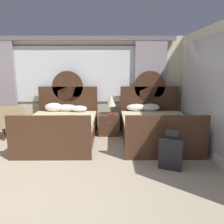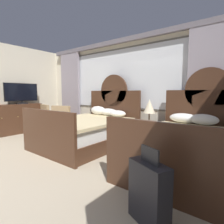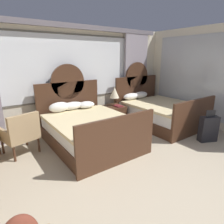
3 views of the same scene
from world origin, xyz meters
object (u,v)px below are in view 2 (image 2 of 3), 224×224
Objects in this scene: bed_near_window at (88,130)px; book_on_nightstand at (147,123)px; bed_near_mirror at (192,148)px; dresser_minibar at (14,119)px; tv_flatscreen at (22,93)px; suitcase_on_floor at (149,193)px; armchair_by_window_left at (65,119)px; armchair_by_window_centre at (51,117)px; nightstand_between_beds at (145,135)px; table_lamp_on_nightstand at (149,107)px.

bed_near_window is 1.37m from book_on_nightstand.
dresser_minibar is (-4.98, -0.52, 0.08)m from bed_near_mirror.
dresser_minibar is (-3.89, -1.06, -0.13)m from book_on_nightstand.
bed_near_window is 2.33m from bed_near_mirror.
tv_flatscreen is (-2.62, -0.28, 0.86)m from bed_near_window.
book_on_nightstand is 2.33m from suitcase_on_floor.
bed_near_window is at bearing 179.82° from bed_near_mirror.
bed_near_mirror is 2.48× the size of armchair_by_window_left.
nightstand_between_beds is at bearing 5.63° from armchair_by_window_centre.
suitcase_on_floor reaches higher than nightstand_between_beds.
book_on_nightstand is at bearing 153.27° from bed_near_mirror.
tv_flatscreen reaches higher than armchair_by_window_centre.
dresser_minibar is (-2.65, -0.52, 0.08)m from bed_near_window.
book_on_nightstand is (0.02, -0.15, -0.35)m from table_lamp_on_nightstand.
armchair_by_window_left reaches higher than suitcase_on_floor.
tv_flatscreen is 1.63m from armchair_by_window_left.
book_on_nightstand reaches higher than nightstand_between_beds.
tv_flatscreen is (0.03, 0.25, 0.78)m from dresser_minibar.
bed_near_mirror is at bearing 5.92° from dresser_minibar.
dresser_minibar is 0.82m from tv_flatscreen.
bed_near_window is at bearing 6.06° from tv_flatscreen.
bed_near_window is at bearing -150.88° from nightstand_between_beds.
book_on_nightstand is 2.58m from armchair_by_window_left.
bed_near_window is 1.00× the size of bed_near_mirror.
armchair_by_window_centre is 4.74m from suitcase_on_floor.
tv_flatscreen is 1.36× the size of suitcase_on_floor.
nightstand_between_beds is 0.66m from table_lamp_on_nightstand.
armchair_by_window_centre is (-4.37, 0.34, 0.10)m from bed_near_mirror.
suitcase_on_floor is at bearing -63.59° from table_lamp_on_nightstand.
table_lamp_on_nightstand reaches higher than nightstand_between_beds.
book_on_nightstand is 4.04m from dresser_minibar.
nightstand_between_beds is at bearing 150.48° from bed_near_mirror.
bed_near_window is 2.12× the size of tv_flatscreen.
bed_near_window is 2.48× the size of armchair_by_window_left.
book_on_nightstand is 4.01m from tv_flatscreen.
armchair_by_window_left is (1.33, 0.86, 0.02)m from dresser_minibar.
tv_flatscreen is 5.18m from suitcase_on_floor.
armchair_by_window_left is at bearing 25.22° from tv_flatscreen.
tv_flatscreen reaches higher than book_on_nightstand.
tv_flatscreen is at bearing -176.87° from bed_near_mirror.
nightstand_between_beds is at bearing 118.11° from suitcase_on_floor.
armchair_by_window_centre reaches higher than suitcase_on_floor.
nightstand_between_beds is 2.44m from suitcase_on_floor.
book_on_nightstand is at bearing -83.94° from table_lamp_on_nightstand.
tv_flatscreen is (-4.95, -0.27, 0.86)m from bed_near_mirror.
nightstand_between_beds is 2.52m from armchair_by_window_left.
armchair_by_window_left is at bearing -172.08° from table_lamp_on_nightstand.
dresser_minibar reaches higher than suitcase_on_floor.
armchair_by_window_left is at bearing 165.78° from bed_near_window.
book_on_nightstand is 3.30m from armchair_by_window_centre.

